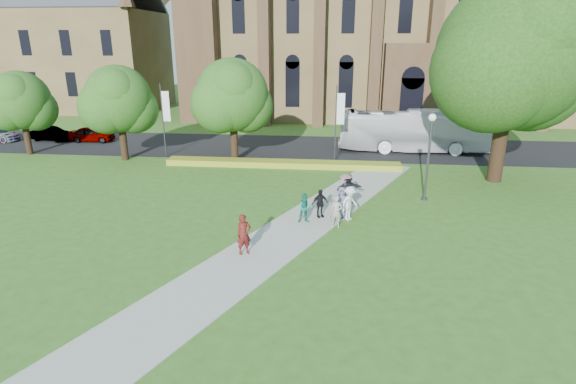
# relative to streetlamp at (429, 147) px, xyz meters

# --- Properties ---
(ground) EXTENTS (160.00, 160.00, 0.00)m
(ground) POSITION_rel_streetlamp_xyz_m (-7.50, -6.50, -3.30)
(ground) COLOR #385B1B
(ground) RESTS_ON ground
(road) EXTENTS (160.00, 10.00, 0.02)m
(road) POSITION_rel_streetlamp_xyz_m (-7.50, 13.50, -3.29)
(road) COLOR black
(road) RESTS_ON ground
(footpath) EXTENTS (15.58, 28.54, 0.04)m
(footpath) POSITION_rel_streetlamp_xyz_m (-7.50, -5.50, -3.28)
(footpath) COLOR #B2B2A8
(footpath) RESTS_ON ground
(flower_hedge) EXTENTS (18.00, 1.40, 0.45)m
(flower_hedge) POSITION_rel_streetlamp_xyz_m (-9.50, 6.70, -3.07)
(flower_hedge) COLOR gold
(flower_hedge) RESTS_ON ground
(cathedral) EXTENTS (52.60, 18.25, 28.00)m
(cathedral) POSITION_rel_streetlamp_xyz_m (2.50, 33.23, 9.69)
(cathedral) COLOR brown
(cathedral) RESTS_ON ground
(building_west) EXTENTS (22.00, 14.00, 18.30)m
(building_west) POSITION_rel_streetlamp_xyz_m (-41.50, 35.50, 5.91)
(building_west) COLOR brown
(building_west) RESTS_ON ground
(streetlamp) EXTENTS (0.44, 0.44, 5.24)m
(streetlamp) POSITION_rel_streetlamp_xyz_m (0.00, 0.00, 0.00)
(streetlamp) COLOR #38383D
(streetlamp) RESTS_ON ground
(large_tree) EXTENTS (9.60, 9.60, 13.20)m
(large_tree) POSITION_rel_streetlamp_xyz_m (5.50, 4.50, 5.07)
(large_tree) COLOR #332114
(large_tree) RESTS_ON ground
(street_tree_0) EXTENTS (5.20, 5.20, 7.50)m
(street_tree_0) POSITION_rel_streetlamp_xyz_m (-22.50, 7.50, 1.58)
(street_tree_0) COLOR #332114
(street_tree_0) RESTS_ON ground
(street_tree_1) EXTENTS (5.60, 5.60, 8.05)m
(street_tree_1) POSITION_rel_streetlamp_xyz_m (-13.50, 8.00, 1.93)
(street_tree_1) COLOR #332114
(street_tree_1) RESTS_ON ground
(street_tree_2) EXTENTS (4.80, 4.80, 6.95)m
(street_tree_2) POSITION_rel_streetlamp_xyz_m (-31.50, 8.50, 1.23)
(street_tree_2) COLOR #332114
(street_tree_2) RESTS_ON ground
(banner_pole_0) EXTENTS (0.70, 0.10, 6.00)m
(banner_pole_0) POSITION_rel_streetlamp_xyz_m (-5.39, 8.70, 0.09)
(banner_pole_0) COLOR #38383D
(banner_pole_0) RESTS_ON ground
(banner_pole_1) EXTENTS (0.70, 0.10, 6.00)m
(banner_pole_1) POSITION_rel_streetlamp_xyz_m (-19.39, 8.70, 0.09)
(banner_pole_1) COLOR #38383D
(banner_pole_1) RESTS_ON ground
(tour_coach) EXTENTS (12.82, 3.00, 3.57)m
(tour_coach) POSITION_rel_streetlamp_xyz_m (1.22, 12.89, -1.49)
(tour_coach) COLOR silver
(tour_coach) RESTS_ON road
(car_0) EXTENTS (4.21, 1.82, 1.42)m
(car_0) POSITION_rel_streetlamp_xyz_m (-28.70, 13.77, -2.57)
(car_0) COLOR gray
(car_0) RESTS_ON road
(car_1) EXTENTS (4.19, 1.83, 1.34)m
(car_1) POSITION_rel_streetlamp_xyz_m (-32.74, 13.72, -2.61)
(car_1) COLOR gray
(car_1) RESTS_ON road
(pedestrian_0) EXTENTS (0.82, 0.75, 1.88)m
(pedestrian_0) POSITION_rel_streetlamp_xyz_m (-9.46, -8.43, -2.32)
(pedestrian_0) COLOR #551613
(pedestrian_0) RESTS_ON footpath
(pedestrian_1) EXTENTS (0.91, 0.79, 1.58)m
(pedestrian_1) POSITION_rel_streetlamp_xyz_m (-6.98, -4.41, -2.46)
(pedestrian_1) COLOR #17745E
(pedestrian_1) RESTS_ON footpath
(pedestrian_2) EXTENTS (1.31, 1.37, 1.86)m
(pedestrian_2) POSITION_rel_streetlamp_xyz_m (-4.65, -3.82, -2.32)
(pedestrian_2) COLOR silver
(pedestrian_2) RESTS_ON footpath
(pedestrian_3) EXTENTS (1.00, 0.77, 1.58)m
(pedestrian_3) POSITION_rel_streetlamp_xyz_m (-6.24, -3.59, -2.46)
(pedestrian_3) COLOR black
(pedestrian_3) RESTS_ON footpath
(pedestrian_4) EXTENTS (0.89, 0.62, 1.75)m
(pedestrian_4) POSITION_rel_streetlamp_xyz_m (-5.07, -3.55, -2.38)
(pedestrian_4) COLOR slate
(pedestrian_4) RESTS_ON footpath
(pedestrian_5) EXTENTS (1.71, 1.28, 1.80)m
(pedestrian_5) POSITION_rel_streetlamp_xyz_m (-4.67, -1.18, -2.36)
(pedestrian_5) COLOR black
(pedestrian_5) RESTS_ON footpath
(pedestrian_6) EXTENTS (0.66, 0.49, 1.68)m
(pedestrian_6) POSITION_rel_streetlamp_xyz_m (-5.35, -4.87, -2.42)
(pedestrian_6) COLOR gray
(pedestrian_6) RESTS_ON footpath
(parasol) EXTENTS (0.85, 0.85, 0.61)m
(parasol) POSITION_rel_streetlamp_xyz_m (-4.89, -3.45, -1.20)
(parasol) COLOR #EAA5A5
(parasol) RESTS_ON pedestrian_4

